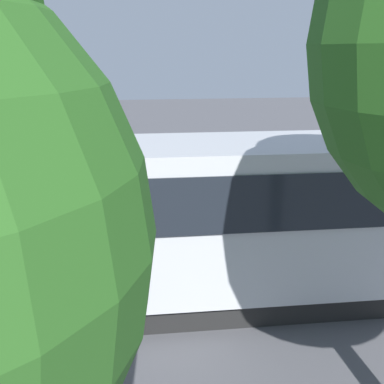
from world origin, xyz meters
TOP-DOWN VIEW (x-y plane):
  - ground_plane at (0.00, 0.00)m, footprint 80.00×80.00m
  - tour_bus at (0.41, 4.44)m, footprint 9.87×2.76m
  - spectator_far_left at (-1.43, 1.64)m, footprint 0.57×0.32m
  - spectator_left at (-0.54, 1.79)m, footprint 0.58×0.37m
  - spectator_centre at (0.79, 1.75)m, footprint 0.58×0.37m
  - spectator_right at (1.82, 1.69)m, footprint 0.57×0.38m
  - spectator_far_right at (2.95, 1.79)m, footprint 0.58×0.36m
  - parked_motorcycle_silver at (3.46, 2.35)m, footprint 2.05×0.58m
  - parked_motorcycle_dark at (0.66, 2.55)m, footprint 2.05×0.58m
  - stunt_motorcycle at (2.88, -2.21)m, footprint 1.84×0.82m
  - traffic_cone at (0.34, -1.96)m, footprint 0.34×0.34m
  - bay_line_a at (-2.33, -0.28)m, footprint 0.21×4.24m
  - bay_line_b at (0.11, -0.28)m, footprint 0.20×4.12m
  - bay_line_c at (2.56, -0.28)m, footprint 0.21×4.15m

SIDE VIEW (x-z plane):
  - ground_plane at x=0.00m, z-range 0.00..0.00m
  - bay_line_a at x=-2.33m, z-range 0.00..0.01m
  - bay_line_b at x=0.11m, z-range 0.00..0.01m
  - bay_line_c at x=2.56m, z-range 0.00..0.01m
  - traffic_cone at x=0.34m, z-range -0.01..0.62m
  - parked_motorcycle_silver at x=3.46m, z-range -0.01..0.97m
  - parked_motorcycle_dark at x=0.66m, z-range -0.01..0.97m
  - spectator_centre at x=0.79m, z-range 0.15..1.80m
  - spectator_left at x=-0.54m, z-range 0.15..1.82m
  - spectator_far_right at x=2.95m, z-range 0.17..1.91m
  - stunt_motorcycle at x=2.88m, z-range 0.11..2.00m
  - spectator_far_left at x=-1.43m, z-range 0.17..1.95m
  - spectator_right at x=1.82m, z-range 0.18..1.97m
  - tour_bus at x=0.41m, z-range 0.02..3.27m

